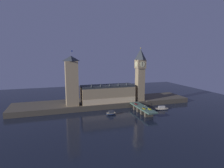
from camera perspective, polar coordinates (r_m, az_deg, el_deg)
name	(u,v)px	position (r m, az deg, el deg)	size (l,w,h in m)	color
ground_plane	(114,114)	(203.68, 0.72, -9.14)	(400.00, 400.00, 0.00)	black
embankment	(105,103)	(238.70, -2.27, -5.71)	(220.00, 42.00, 6.04)	#4C4438
parliament_hall	(108,93)	(228.61, -1.33, -2.91)	(64.45, 21.25, 24.94)	tan
clock_tower	(140,73)	(235.40, 8.56, 3.36)	(11.46, 11.57, 65.94)	tan
victoria_tower	(72,81)	(215.00, -12.19, 0.97)	(13.92, 13.92, 62.10)	tan
bridge	(143,109)	(209.63, 9.30, -7.50)	(10.59, 46.00, 6.54)	#476656
car_northbound_lead	(136,104)	(218.61, 7.29, -6.01)	(1.84, 4.57, 1.31)	red
car_northbound_trail	(144,108)	(201.68, 9.66, -7.32)	(1.93, 4.63, 1.32)	yellow
car_southbound_lead	(150,109)	(200.40, 11.39, -7.44)	(1.95, 4.06, 1.56)	yellow
pedestrian_near_rail	(142,109)	(199.86, 9.18, -7.39)	(0.38, 0.38, 1.60)	black
pedestrian_far_rail	(134,104)	(216.96, 6.81, -6.04)	(0.38, 0.38, 1.71)	black
street_lamp_near	(145,107)	(193.17, 10.00, -7.04)	(1.34, 0.60, 6.17)	#2D3333
street_lamp_mid	(147,103)	(210.26, 10.58, -5.68)	(1.34, 0.60, 6.69)	#2D3333
street_lamp_far	(133,101)	(218.66, 6.40, -5.02)	(1.34, 0.60, 6.71)	#2D3333
boat_upstream	(111,113)	(200.11, -0.25, -8.96)	(11.17, 5.84, 4.58)	#1E2842
boat_downstream	(162,108)	(225.45, 14.90, -7.23)	(17.01, 7.55, 4.60)	#B2A893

